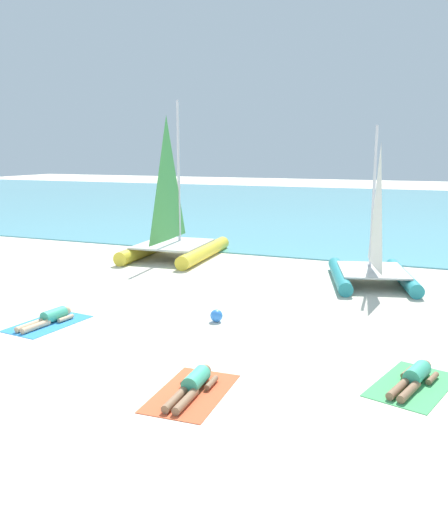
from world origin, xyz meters
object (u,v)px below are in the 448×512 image
(sunbather_middle, at_px, (193,384))
(sunbather_right, at_px, (414,377))
(sailboat_yellow, at_px, (174,235))
(sunbather_left, at_px, (50,318))
(sailboat_teal, at_px, (373,261))
(towel_right, at_px, (413,385))
(towel_middle, at_px, (192,393))
(towel_left, at_px, (48,324))
(beach_ball, at_px, (216,316))

(sunbather_middle, height_order, sunbather_right, same)
(sailboat_yellow, distance_m, sunbather_left, 8.31)
(sailboat_teal, xyz_separation_m, towel_right, (1.61, -7.25, -0.70))
(sailboat_teal, bearing_deg, sailboat_yellow, 153.75)
(sailboat_yellow, xyz_separation_m, towel_right, (9.10, -8.64, -0.86))
(sunbather_right, bearing_deg, sailboat_yellow, 152.57)
(sailboat_yellow, distance_m, towel_middle, 11.85)
(towel_left, distance_m, sunbather_middle, 5.13)
(towel_left, relative_size, towel_right, 1.00)
(sailboat_yellow, height_order, towel_left, sailboat_yellow)
(towel_left, bearing_deg, beach_ball, 24.55)
(towel_left, relative_size, beach_ball, 6.34)
(beach_ball, bearing_deg, towel_middle, -73.20)
(sunbather_left, relative_size, sunbather_right, 1.01)
(sunbather_middle, distance_m, towel_right, 3.80)
(towel_left, relative_size, towel_middle, 1.00)
(sunbather_middle, bearing_deg, sunbather_left, 153.81)
(towel_middle, height_order, sunbather_middle, sunbather_middle)
(towel_left, height_order, towel_right, same)
(sunbather_middle, xyz_separation_m, beach_ball, (-1.12, 3.65, 0.02))
(sunbather_middle, bearing_deg, towel_right, 23.31)
(sailboat_teal, height_order, towel_left, sailboat_teal)
(sunbather_left, xyz_separation_m, towel_right, (8.14, -0.42, -0.13))
(beach_ball, bearing_deg, sailboat_yellow, 124.51)
(sunbather_left, relative_size, beach_ball, 5.23)
(towel_left, bearing_deg, sunbather_left, 83.66)
(sailboat_yellow, xyz_separation_m, beach_ball, (4.57, -6.64, -0.72))
(towel_left, bearing_deg, sailboat_teal, 46.53)
(sailboat_teal, bearing_deg, beach_ball, -134.90)
(sunbather_middle, distance_m, beach_ball, 3.82)
(towel_middle, height_order, towel_right, same)
(towel_right, bearing_deg, sunbather_middle, -154.23)
(sailboat_yellow, xyz_separation_m, sailboat_teal, (7.50, -1.39, -0.16))
(towel_right, distance_m, beach_ball, 4.96)
(beach_ball, bearing_deg, sunbather_left, -156.29)
(sailboat_teal, bearing_deg, towel_middle, -117.11)
(towel_middle, distance_m, beach_ball, 3.89)
(sailboat_yellow, relative_size, sailboat_teal, 1.23)
(sailboat_yellow, relative_size, towel_left, 3.08)
(sunbather_middle, height_order, towel_right, sunbather_middle)
(sailboat_teal, xyz_separation_m, towel_left, (-6.53, -6.89, -0.70))
(sailboat_teal, relative_size, towel_left, 2.50)
(towel_left, xyz_separation_m, towel_middle, (4.73, -2.07, 0.00))
(sailboat_teal, relative_size, towel_middle, 2.50)
(towel_middle, bearing_deg, towel_right, 26.68)
(sailboat_yellow, xyz_separation_m, sunbather_middle, (5.69, -10.29, -0.74))
(towel_left, distance_m, beach_ball, 3.97)
(sailboat_yellow, distance_m, towel_right, 12.58)
(sunbather_right, bearing_deg, towel_right, -90.00)
(towel_middle, bearing_deg, towel_left, 156.31)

